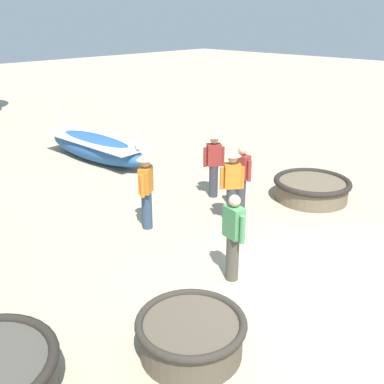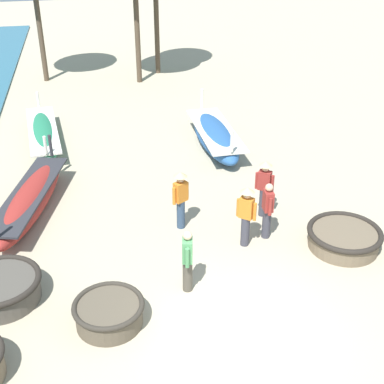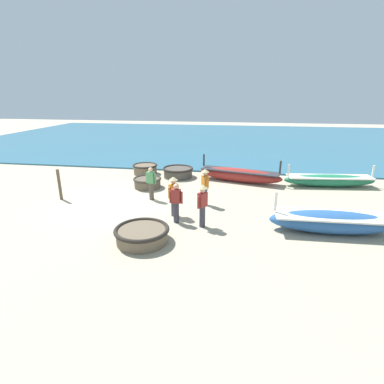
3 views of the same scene
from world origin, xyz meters
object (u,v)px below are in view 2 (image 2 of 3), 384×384
(fisherman_with_hat, at_px, (187,260))
(long_boat_white_hull, at_px, (43,134))
(long_boat_green_hull, at_px, (30,200))
(fisherman_hauling, at_px, (267,209))
(coracle_far_right, at_px, (344,237))
(coracle_upturned, at_px, (0,288))
(coracle_nearest, at_px, (109,312))
(fisherman_by_coracle, at_px, (181,196))
(fisherman_crouching, at_px, (264,185))
(long_boat_ochre_hull, at_px, (215,136))
(fisherman_standing_left, at_px, (246,212))

(fisherman_with_hat, bearing_deg, long_boat_white_hull, 111.95)
(long_boat_green_hull, height_order, long_boat_white_hull, long_boat_green_hull)
(fisherman_hauling, bearing_deg, coracle_far_right, -24.42)
(coracle_upturned, distance_m, coracle_nearest, 2.58)
(long_boat_white_hull, bearing_deg, fisherman_by_coracle, -58.46)
(coracle_far_right, height_order, fisherman_hauling, fisherman_hauling)
(coracle_far_right, bearing_deg, fisherman_hauling, 155.58)
(coracle_far_right, distance_m, long_boat_white_hull, 11.13)
(long_boat_white_hull, height_order, fisherman_crouching, fisherman_crouching)
(long_boat_ochre_hull, relative_size, fisherman_hauling, 2.82)
(coracle_nearest, bearing_deg, coracle_upturned, 152.55)
(coracle_nearest, height_order, fisherman_with_hat, fisherman_with_hat)
(coracle_upturned, relative_size, fisherman_hauling, 1.16)
(long_boat_white_hull, relative_size, fisherman_crouching, 2.93)
(fisherman_standing_left, height_order, fisherman_by_coracle, same)
(coracle_upturned, bearing_deg, long_boat_ochre_hull, 47.48)
(coracle_nearest, height_order, fisherman_standing_left, fisherman_standing_left)
(coracle_upturned, distance_m, long_boat_white_hull, 8.47)
(coracle_upturned, xyz_separation_m, fisherman_with_hat, (4.08, -0.43, 0.51))
(coracle_upturned, height_order, long_boat_green_hull, long_boat_green_hull)
(coracle_nearest, distance_m, fisherman_by_coracle, 3.99)
(coracle_far_right, height_order, fisherman_by_coracle, fisherman_by_coracle)
(fisherman_hauling, relative_size, fisherman_crouching, 0.94)
(coracle_nearest, xyz_separation_m, long_boat_green_hull, (-1.90, 4.85, 0.11))
(long_boat_green_hull, bearing_deg, fisherman_crouching, -11.86)
(long_boat_white_hull, distance_m, fisherman_hauling, 9.34)
(coracle_nearest, bearing_deg, fisherman_standing_left, 32.26)
(coracle_far_right, bearing_deg, long_boat_white_hull, 134.11)
(coracle_upturned, relative_size, fisherman_with_hat, 1.16)
(fisherman_standing_left, distance_m, fisherman_by_coracle, 1.83)
(coracle_upturned, relative_size, long_boat_green_hull, 0.38)
(coracle_upturned, bearing_deg, long_boat_green_hull, 83.88)
(coracle_far_right, relative_size, fisherman_hauling, 1.20)
(coracle_upturned, xyz_separation_m, coracle_nearest, (2.29, -1.19, -0.03))
(coracle_upturned, distance_m, fisherman_by_coracle, 4.92)
(long_boat_green_hull, bearing_deg, coracle_upturned, -96.12)
(coracle_upturned, height_order, coracle_far_right, coracle_upturned)
(coracle_nearest, distance_m, fisherman_crouching, 5.69)
(fisherman_with_hat, height_order, fisherman_standing_left, fisherman_standing_left)
(long_boat_green_hull, distance_m, fisherman_standing_left, 6.06)
(coracle_upturned, height_order, fisherman_by_coracle, fisherman_by_coracle)
(coracle_upturned, bearing_deg, fisherman_hauling, 11.20)
(fisherman_hauling, distance_m, fisherman_with_hat, 2.93)
(long_boat_ochre_hull, bearing_deg, fisherman_crouching, -86.59)
(coracle_far_right, relative_size, fisherman_with_hat, 1.20)
(long_boat_ochre_hull, bearing_deg, coracle_upturned, -132.52)
(coracle_upturned, distance_m, fisherman_crouching, 7.13)
(fisherman_hauling, bearing_deg, coracle_nearest, -149.36)
(long_boat_ochre_hull, xyz_separation_m, fisherman_with_hat, (-2.34, -7.43, 0.42))
(coracle_nearest, xyz_separation_m, fisherman_by_coracle, (2.08, 3.34, 0.66))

